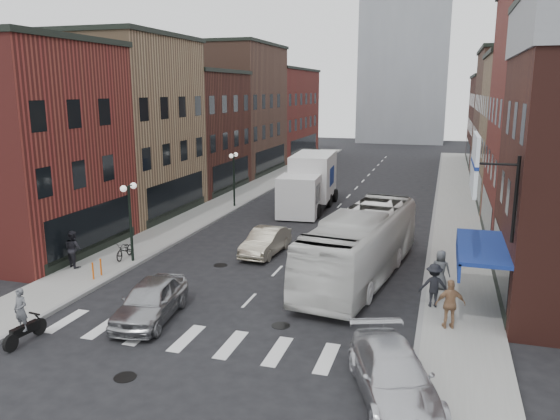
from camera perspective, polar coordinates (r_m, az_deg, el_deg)
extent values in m
plane|color=black|center=(22.39, -4.15, -10.33)|extent=(160.00, 160.00, 0.00)
cube|color=gray|center=(45.06, -4.21, 1.45)|extent=(3.00, 74.00, 0.15)
cube|color=gray|center=(42.12, 17.91, 0.09)|extent=(3.00, 74.00, 0.15)
cube|color=gray|center=(44.56, -2.41, 1.25)|extent=(0.20, 74.00, 0.16)
cube|color=gray|center=(42.13, 15.87, 0.12)|extent=(0.20, 74.00, 0.16)
cube|color=silver|center=(19.88, -7.34, -13.49)|extent=(12.00, 2.20, 0.01)
cube|color=maroon|center=(32.87, -26.56, 5.64)|extent=(10.00, 9.00, 11.00)
cube|color=black|center=(30.35, -18.98, -1.68)|extent=(0.08, 7.20, 2.20)
cube|color=#87684A|center=(40.23, -17.32, 8.12)|extent=(10.00, 10.00, 12.00)
cube|color=black|center=(38.24, -10.69, 1.61)|extent=(0.08, 8.00, 2.20)
cube|color=black|center=(40.29, -17.91, 16.86)|extent=(10.30, 10.20, 0.30)
cube|color=#3E1B16|center=(48.88, -10.64, 7.97)|extent=(10.00, 10.00, 10.00)
cube|color=black|center=(47.19, -5.09, 3.82)|extent=(0.08, 8.00, 2.20)
cube|color=black|center=(48.77, -10.89, 14.01)|extent=(10.30, 10.20, 0.30)
cube|color=brown|center=(58.76, -5.69, 10.31)|extent=(10.00, 12.00, 13.00)
cube|color=black|center=(57.43, -0.97, 5.41)|extent=(0.08, 9.60, 2.20)
cube|color=black|center=(58.89, -5.83, 16.78)|extent=(10.30, 12.20, 0.30)
cube|color=maroon|center=(71.92, -1.33, 9.95)|extent=(10.00, 16.00, 11.00)
cube|color=black|center=(70.80, 2.54, 6.74)|extent=(0.08, 12.80, 2.20)
cube|color=black|center=(71.89, -1.35, 14.46)|extent=(10.30, 16.20, 0.30)
cube|color=black|center=(24.88, 22.04, -4.97)|extent=(0.08, 7.20, 2.20)
cube|color=black|center=(34.06, 20.76, -0.32)|extent=(0.08, 8.00, 2.20)
cube|color=#87684A|center=(43.98, 26.91, 7.01)|extent=(10.00, 10.00, 11.00)
cube|color=black|center=(43.87, 20.00, 2.45)|extent=(0.08, 8.00, 2.20)
cube|color=brown|center=(54.80, 25.07, 8.53)|extent=(10.00, 12.00, 12.00)
cube|color=black|center=(54.74, 19.48, 4.35)|extent=(0.08, 9.60, 2.20)
cube|color=black|center=(54.85, 25.68, 14.94)|extent=(10.30, 12.20, 0.30)
cube|color=#3E1B16|center=(68.73, 23.44, 8.41)|extent=(10.00, 16.00, 10.00)
cube|color=black|center=(68.64, 19.05, 5.89)|extent=(0.08, 12.80, 2.20)
cube|color=black|center=(68.65, 23.82, 12.69)|extent=(10.30, 16.20, 0.30)
cube|color=navy|center=(22.59, 20.36, -3.65)|extent=(1.80, 5.00, 0.15)
cube|color=navy|center=(22.64, 18.14, -4.37)|extent=(0.10, 5.00, 0.70)
cylinder|color=black|center=(20.20, 23.40, 0.98)|extent=(0.12, 0.12, 3.00)
cylinder|color=black|center=(19.95, 21.70, 4.48)|extent=(1.40, 0.08, 0.08)
cube|color=silver|center=(19.90, 19.69, 4.62)|extent=(0.12, 3.00, 2.00)
cylinder|color=black|center=(28.40, -15.32, -1.55)|extent=(0.14, 0.14, 4.00)
cylinder|color=black|center=(28.00, -15.56, 2.42)|extent=(0.06, 0.90, 0.06)
sphere|color=white|center=(27.64, -16.05, 2.16)|extent=(0.32, 0.32, 0.32)
sphere|color=white|center=(28.39, -15.07, 2.48)|extent=(0.32, 0.32, 0.32)
cylinder|color=black|center=(40.66, -4.83, 3.00)|extent=(0.14, 0.14, 4.00)
cylinder|color=black|center=(40.38, -4.88, 5.80)|extent=(0.06, 0.90, 0.06)
sphere|color=white|center=(39.97, -5.12, 5.65)|extent=(0.32, 0.32, 0.32)
sphere|color=white|center=(40.80, -4.65, 5.80)|extent=(0.32, 0.32, 0.32)
cylinder|color=#D8590C|center=(26.53, -18.96, -6.04)|extent=(0.08, 0.08, 0.80)
cylinder|color=#D8590C|center=(26.99, -18.21, -5.68)|extent=(0.08, 0.08, 0.80)
cube|color=silver|center=(37.38, 1.97, 1.43)|extent=(2.89, 3.10, 2.79)
cube|color=black|center=(37.32, 1.97, 1.85)|extent=(2.84, 1.77, 1.23)
cube|color=silver|center=(41.29, 3.51, 3.65)|extent=(3.23, 6.01, 3.24)
cube|color=navy|center=(41.29, 3.51, 3.65)|extent=(3.00, 2.44, 1.34)
cube|color=black|center=(41.40, 3.40, 1.08)|extent=(3.00, 7.43, 0.39)
cylinder|color=black|center=(38.14, 0.18, 0.12)|extent=(0.31, 1.01, 1.01)
cylinder|color=black|center=(37.49, 3.94, -0.13)|extent=(0.31, 1.01, 1.01)
cylinder|color=black|center=(41.71, 1.69, 1.18)|extent=(0.31, 1.01, 1.01)
cylinder|color=black|center=(41.12, 5.14, 0.98)|extent=(0.31, 1.01, 1.01)
cylinder|color=black|center=(43.83, 2.46, 1.73)|extent=(0.31, 1.01, 1.01)
cylinder|color=black|center=(43.27, 5.76, 1.54)|extent=(0.31, 1.01, 1.01)
cylinder|color=black|center=(21.93, -23.84, -11.07)|extent=(0.13, 0.61, 0.61)
cylinder|color=black|center=(21.01, -26.32, -12.36)|extent=(0.13, 0.61, 0.61)
cube|color=black|center=(21.39, -25.10, -11.21)|extent=(0.37, 1.13, 0.32)
cube|color=black|center=(21.59, -24.29, -9.85)|extent=(0.51, 0.12, 0.06)
imported|color=#5A5D62|center=(21.05, -25.46, -9.39)|extent=(0.60, 0.43, 1.52)
imported|color=silver|center=(25.69, 8.49, -3.62)|extent=(4.26, 11.80, 3.21)
imported|color=#A4A5A8|center=(21.75, -13.38, -9.17)|extent=(2.41, 4.74, 1.55)
imported|color=beige|center=(29.29, -1.52, -3.32)|extent=(1.75, 4.31, 1.39)
imported|color=silver|center=(16.53, 11.77, -16.54)|extent=(3.60, 5.37, 1.44)
imported|color=black|center=(29.24, -15.92, -4.03)|extent=(0.80, 1.78, 0.91)
imported|color=black|center=(28.54, -20.78, -3.81)|extent=(1.02, 0.83, 1.83)
imported|color=black|center=(22.79, 15.77, -7.58)|extent=(1.22, 0.74, 1.77)
imported|color=#926A4A|center=(20.98, 17.37, -9.36)|extent=(1.17, 0.78, 1.84)
imported|color=#505357|center=(24.82, 16.41, -6.01)|extent=(0.92, 0.67, 1.73)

